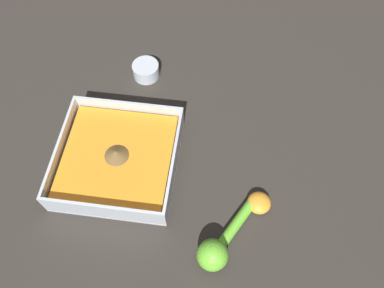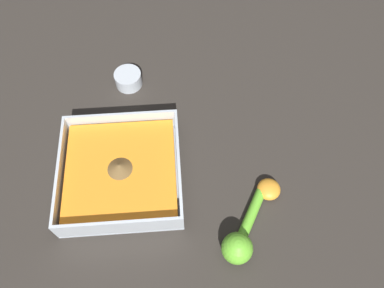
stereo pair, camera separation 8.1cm
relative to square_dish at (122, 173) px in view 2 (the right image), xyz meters
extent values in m
plane|color=#332D28|center=(-0.01, -0.01, -0.02)|extent=(4.00, 4.00, 0.00)
cube|color=silver|center=(0.00, 0.00, -0.02)|extent=(0.25, 0.25, 0.01)
cube|color=silver|center=(0.00, 0.12, 0.01)|extent=(0.25, 0.01, 0.06)
cube|color=silver|center=(0.00, -0.12, 0.01)|extent=(0.25, 0.01, 0.06)
cube|color=silver|center=(0.12, 0.00, 0.01)|extent=(0.01, 0.24, 0.06)
cube|color=silver|center=(-0.12, 0.00, 0.01)|extent=(0.01, 0.24, 0.06)
cube|color=orange|center=(0.00, 0.00, 0.00)|extent=(0.23, 0.23, 0.03)
cone|color=brown|center=(0.00, 0.00, 0.03)|extent=(0.05, 0.05, 0.02)
cylinder|color=silver|center=(0.26, -0.01, -0.01)|extent=(0.07, 0.07, 0.04)
cylinder|color=brown|center=(0.26, -0.01, -0.01)|extent=(0.06, 0.06, 0.02)
sphere|color=#6BC633|center=(-0.18, -0.22, 0.01)|extent=(0.06, 0.06, 0.06)
cylinder|color=#6BC633|center=(-0.10, -0.26, -0.01)|extent=(0.11, 0.07, 0.02)
ellipsoid|color=orange|center=(-0.06, -0.31, -0.01)|extent=(0.05, 0.05, 0.03)
camera|label=1|loc=(-0.35, -0.20, 0.71)|focal=35.00mm
camera|label=2|loc=(-0.35, -0.12, 0.71)|focal=35.00mm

